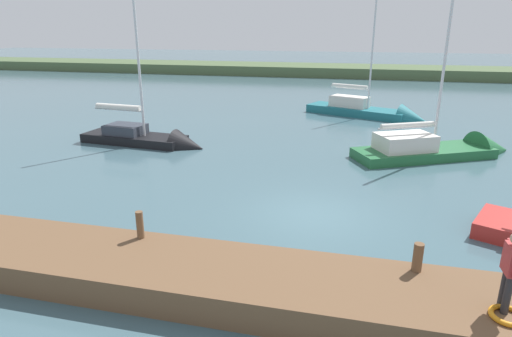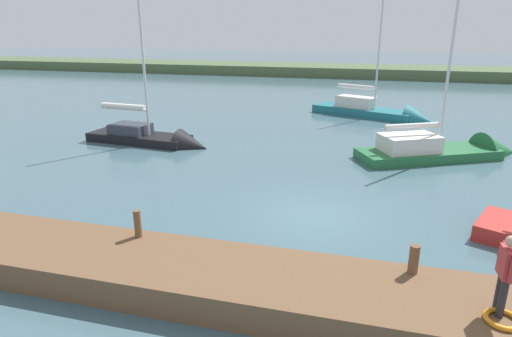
{
  "view_description": "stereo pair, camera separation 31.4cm",
  "coord_description": "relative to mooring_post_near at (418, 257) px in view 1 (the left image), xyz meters",
  "views": [
    {
      "loc": [
        -1.21,
        13.16,
        5.9
      ],
      "look_at": [
        1.93,
        0.19,
        1.52
      ],
      "focal_mm": 30.39,
      "sensor_mm": 36.0,
      "label": 1
    },
    {
      "loc": [
        -1.51,
        13.09,
        5.9
      ],
      "look_at": [
        1.93,
        0.19,
        1.52
      ],
      "focal_mm": 30.39,
      "sensor_mm": 36.0,
      "label": 2
    }
  ],
  "objects": [
    {
      "name": "mooring_post_near",
      "position": [
        0.0,
        0.0,
        0.0
      ],
      "size": [
        0.22,
        0.22,
        0.67
      ],
      "primitive_type": "cylinder",
      "color": "brown",
      "rests_on": "dock_pier"
    },
    {
      "name": "mooring_post_far",
      "position": [
        6.73,
        0.0,
        0.03
      ],
      "size": [
        0.19,
        0.19,
        0.73
      ],
      "primitive_type": "cylinder",
      "color": "brown",
      "rests_on": "dock_pier"
    },
    {
      "name": "person_on_dock",
      "position": [
        -1.45,
        1.1,
        0.6
      ],
      "size": [
        0.24,
        0.63,
        1.63
      ],
      "rotation": [
        0.0,
        0.0,
        0.04
      ],
      "color": "#28282D",
      "rests_on": "dock_pier"
    },
    {
      "name": "ground_plane",
      "position": [
        2.69,
        -4.09,
        -1.05
      ],
      "size": [
        200.0,
        200.0,
        0.0
      ],
      "primitive_type": "plane",
      "color": "#42606B"
    },
    {
      "name": "sailboat_far_right",
      "position": [
        12.05,
        -11.06,
        -0.88
      ],
      "size": [
        6.97,
        2.42,
        8.73
      ],
      "rotation": [
        0.0,
        0.0,
        3.04
      ],
      "color": "black",
      "rests_on": "ground_plane"
    },
    {
      "name": "dock_pier",
      "position": [
        2.69,
        0.85,
        -0.69
      ],
      "size": [
        26.93,
        2.44,
        0.72
      ],
      "primitive_type": "cube",
      "color": "brown",
      "rests_on": "ground_plane"
    },
    {
      "name": "sailboat_behind_pier",
      "position": [
        0.61,
        -21.31,
        -0.85
      ],
      "size": [
        8.47,
        5.03,
        8.51
      ],
      "rotation": [
        0.0,
        0.0,
        2.75
      ],
      "color": "#1E6B75",
      "rests_on": "ground_plane"
    },
    {
      "name": "life_ring_buoy",
      "position": [
        -1.48,
        1.34,
        -0.28
      ],
      "size": [
        0.66,
        0.66,
        0.1
      ],
      "primitive_type": "torus",
      "color": "orange",
      "rests_on": "dock_pier"
    },
    {
      "name": "far_shoreline",
      "position": [
        2.69,
        -48.12,
        -1.05
      ],
      "size": [
        180.0,
        8.0,
        2.4
      ],
      "primitive_type": "cube",
      "color": "#4C603D",
      "rests_on": "ground_plane"
    },
    {
      "name": "sailboat_inner_slip",
      "position": [
        -2.67,
        -12.43,
        -0.85
      ],
      "size": [
        8.08,
        5.54,
        8.39
      ],
      "rotation": [
        0.0,
        0.0,
        3.62
      ],
      "color": "#236638",
      "rests_on": "ground_plane"
    }
  ]
}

